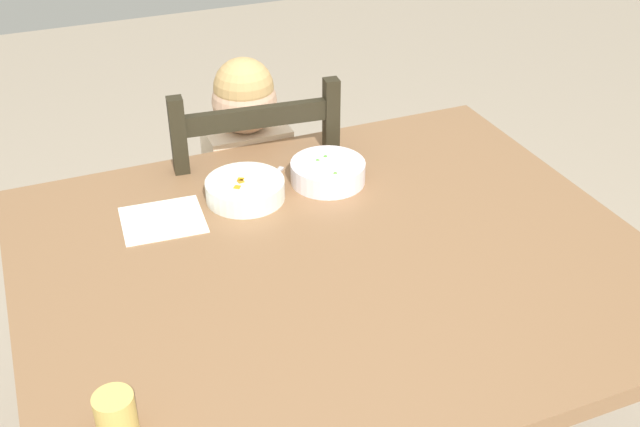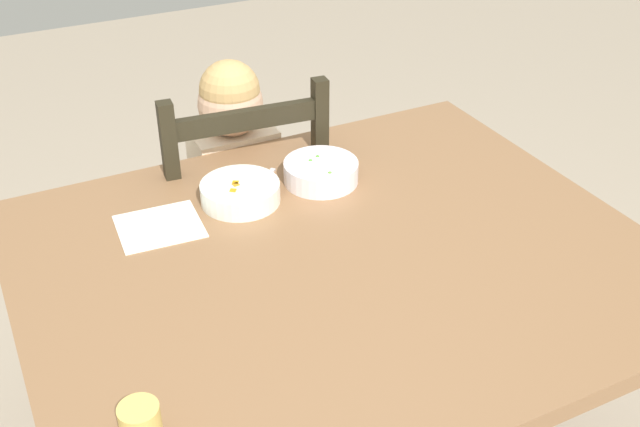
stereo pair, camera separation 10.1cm
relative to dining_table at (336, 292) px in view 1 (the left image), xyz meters
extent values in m
cube|color=#8B6341|center=(0.00, 0.00, 0.08)|extent=(1.27, 1.07, 0.04)
cylinder|color=#8B6341|center=(-0.56, 0.46, -0.30)|extent=(0.07, 0.07, 0.72)
cylinder|color=#8B6341|center=(0.56, 0.46, -0.30)|extent=(0.07, 0.07, 0.72)
cube|color=black|center=(0.00, 0.63, -0.22)|extent=(0.46, 0.46, 0.02)
cube|color=black|center=(0.21, 0.80, -0.44)|extent=(0.04, 0.04, 0.43)
cube|color=black|center=(-0.17, 0.84, -0.44)|extent=(0.04, 0.04, 0.43)
cube|color=black|center=(0.17, 0.43, -0.44)|extent=(0.04, 0.04, 0.43)
cube|color=black|center=(-0.21, 0.46, -0.44)|extent=(0.04, 0.04, 0.43)
cube|color=black|center=(0.17, 0.43, 0.04)|extent=(0.04, 0.04, 0.50)
cube|color=black|center=(-0.21, 0.46, 0.04)|extent=(0.04, 0.04, 0.50)
cube|color=black|center=(-0.02, 0.44, 0.22)|extent=(0.36, 0.06, 0.05)
cube|color=black|center=(-0.02, 0.44, 0.07)|extent=(0.36, 0.06, 0.05)
cube|color=beige|center=(0.00, 0.60, -0.05)|extent=(0.22, 0.14, 0.32)
sphere|color=#D7A987|center=(0.00, 0.60, 0.19)|extent=(0.17, 0.17, 0.17)
sphere|color=tan|center=(0.00, 0.60, 0.23)|extent=(0.16, 0.16, 0.16)
cylinder|color=#3F4C72|center=(-0.06, 0.48, -0.43)|extent=(0.07, 0.07, 0.45)
cylinder|color=#3F4C72|center=(0.05, 0.48, -0.43)|extent=(0.07, 0.07, 0.45)
cylinder|color=beige|center=(-0.13, 0.50, 0.03)|extent=(0.06, 0.24, 0.13)
cylinder|color=beige|center=(0.13, 0.50, 0.03)|extent=(0.06, 0.24, 0.13)
cylinder|color=white|center=(0.10, 0.28, 0.12)|extent=(0.18, 0.18, 0.05)
cylinder|color=white|center=(0.10, 0.28, 0.10)|extent=(0.08, 0.08, 0.01)
cylinder|color=#539932|center=(0.10, 0.28, 0.13)|extent=(0.15, 0.15, 0.03)
sphere|color=#4A9B2C|center=(0.11, 0.31, 0.14)|extent=(0.01, 0.01, 0.01)
sphere|color=#54A239|center=(0.08, 0.30, 0.14)|extent=(0.01, 0.01, 0.01)
sphere|color=#5D9A36|center=(0.10, 0.23, 0.14)|extent=(0.01, 0.01, 0.01)
cylinder|color=white|center=(-0.10, 0.28, 0.12)|extent=(0.18, 0.18, 0.05)
cylinder|color=white|center=(-0.10, 0.28, 0.10)|extent=(0.08, 0.08, 0.01)
cylinder|color=orange|center=(-0.10, 0.28, 0.13)|extent=(0.15, 0.15, 0.03)
cube|color=orange|center=(-0.11, 0.29, 0.14)|extent=(0.02, 0.02, 0.01)
cube|color=orange|center=(-0.11, 0.28, 0.14)|extent=(0.02, 0.02, 0.01)
cube|color=orange|center=(-0.13, 0.26, 0.14)|extent=(0.02, 0.02, 0.01)
cube|color=silver|center=(-0.01, 0.35, 0.10)|extent=(0.08, 0.07, 0.00)
ellipsoid|color=silver|center=(-0.06, 0.31, 0.10)|extent=(0.05, 0.05, 0.01)
cylinder|color=#E1C05F|center=(-0.50, -0.31, 0.14)|extent=(0.06, 0.06, 0.08)
cube|color=white|center=(-0.30, 0.26, 0.10)|extent=(0.19, 0.17, 0.00)
camera|label=1|loc=(-0.52, -1.18, 1.02)|focal=43.30mm
camera|label=2|loc=(-0.61, -1.14, 1.02)|focal=43.30mm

